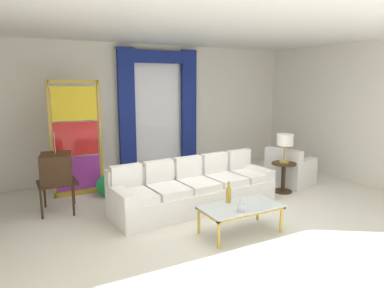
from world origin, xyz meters
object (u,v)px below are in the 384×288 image
bottle_crystal_tall (229,194)px  round_side_table (283,175)px  coffee_table (240,209)px  stained_glass_divider (77,141)px  bottle_blue_decanter (241,206)px  peacock_figurine (109,187)px  table_lamp_brass (285,141)px  couch_white_long (193,189)px  armchair_white (289,171)px  vintage_tv (56,170)px

bottle_crystal_tall → round_side_table: bearing=26.4°
coffee_table → stained_glass_divider: (-1.73, 2.89, 0.69)m
bottle_blue_decanter → peacock_figurine: 2.86m
coffee_table → table_lamp_brass: 2.31m
couch_white_long → bottle_crystal_tall: (0.01, -1.10, 0.23)m
bottle_blue_decanter → armchair_white: armchair_white is taller
stained_glass_divider → table_lamp_brass: size_ratio=3.86×
couch_white_long → round_side_table: bearing=-3.6°
couch_white_long → armchair_white: 2.45m
bottle_crystal_tall → vintage_tv: 2.89m
coffee_table → vintage_tv: bearing=135.8°
couch_white_long → bottle_crystal_tall: 1.12m
vintage_tv → peacock_figurine: 1.11m
vintage_tv → round_side_table: size_ratio=2.26×
bottle_blue_decanter → armchair_white: (2.48, 1.69, -0.19)m
bottle_crystal_tall → peacock_figurine: bearing=117.9°
stained_glass_divider → coffee_table: bearing=-59.1°
couch_white_long → table_lamp_brass: bearing=-3.6°
couch_white_long → bottle_blue_decanter: size_ratio=14.99×
peacock_figurine → table_lamp_brass: size_ratio=1.05×
peacock_figurine → round_side_table: round_side_table is taller
round_side_table → bottle_blue_decanter: bearing=-146.1°
peacock_figurine → bottle_crystal_tall: bearing=-62.1°
couch_white_long → coffee_table: (0.08, -1.30, 0.07)m
vintage_tv → round_side_table: vintage_tv is taller
coffee_table → bottle_blue_decanter: 0.23m
couch_white_long → bottle_blue_decanter: couch_white_long is taller
bottle_blue_decanter → stained_glass_divider: stained_glass_divider is taller
armchair_white → round_side_table: 0.60m
bottle_crystal_tall → table_lamp_brass: 2.24m
armchair_white → peacock_figurine: size_ratio=1.68×
bottle_blue_decanter → peacock_figurine: size_ratio=0.33×
couch_white_long → bottle_crystal_tall: size_ratio=9.25×
stained_glass_divider → bottle_blue_decanter: bearing=-62.2°
peacock_figurine → bottle_blue_decanter: bearing=-66.3°
stained_glass_divider → table_lamp_brass: stained_glass_divider is taller
bottle_blue_decanter → stained_glass_divider: (-1.61, 3.06, 0.58)m
vintage_tv → couch_white_long: bearing=-21.8°
coffee_table → round_side_table: bearing=31.9°
peacock_figurine → armchair_white: bearing=-14.3°
couch_white_long → vintage_tv: size_ratio=2.21×
vintage_tv → stained_glass_divider: stained_glass_divider is taller
coffee_table → armchair_white: bearing=32.7°
vintage_tv → round_side_table: bearing=-13.4°
couch_white_long → peacock_figurine: size_ratio=4.96×
bottle_blue_decanter → table_lamp_brass: (2.00, 1.34, 0.55)m
round_side_table → armchair_white: bearing=35.8°
peacock_figurine → round_side_table: bearing=-22.0°
coffee_table → peacock_figurine: 2.75m
coffee_table → table_lamp_brass: table_lamp_brass is taller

